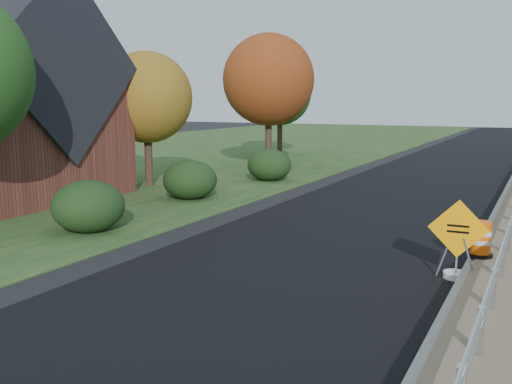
% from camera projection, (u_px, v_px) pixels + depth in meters
% --- Properties ---
extents(grass_verge_near, '(30.00, 120.00, 0.03)m').
position_uv_depth(grass_verge_near, '(114.00, 160.00, 36.42)').
color(grass_verge_near, '#24411C').
rests_on(grass_verge_near, ground).
extents(milled_overlay, '(7.20, 120.00, 0.01)m').
position_uv_depth(milled_overlay, '(428.00, 179.00, 27.60)').
color(milled_overlay, black).
rests_on(milled_overlay, ground).
extents(hedge_south, '(2.09, 2.09, 1.52)m').
position_uv_depth(hedge_south, '(88.00, 206.00, 16.39)').
color(hedge_south, black).
rests_on(hedge_south, ground).
extents(hedge_mid, '(2.09, 2.09, 1.52)m').
position_uv_depth(hedge_mid, '(190.00, 180.00, 21.89)').
color(hedge_mid, black).
rests_on(hedge_mid, ground).
extents(hedge_north, '(2.09, 2.09, 1.52)m').
position_uv_depth(hedge_north, '(269.00, 165.00, 26.93)').
color(hedge_north, black).
rests_on(hedge_north, ground).
extents(tree_near_yellow, '(3.96, 3.96, 5.88)m').
position_uv_depth(tree_near_yellow, '(147.00, 98.00, 24.72)').
color(tree_near_yellow, '#473523').
rests_on(tree_near_yellow, ground).
extents(tree_near_red, '(4.95, 4.95, 7.35)m').
position_uv_depth(tree_near_red, '(269.00, 80.00, 30.70)').
color(tree_near_red, '#473523').
rests_on(tree_near_red, ground).
extents(tree_near_back, '(4.29, 4.29, 6.37)m').
position_uv_depth(tree_near_back, '(280.00, 94.00, 39.18)').
color(tree_near_back, '#473523').
rests_on(tree_near_back, ground).
extents(caution_sign, '(1.24, 0.52, 1.71)m').
position_uv_depth(caution_sign, '(456.00, 259.00, 12.08)').
color(caution_sign, white).
rests_on(caution_sign, ground).
extents(barrel_median_near, '(0.56, 0.56, 0.81)m').
position_uv_depth(barrel_median_near, '(481.00, 240.00, 12.98)').
color(barrel_median_near, black).
rests_on(barrel_median_near, median).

